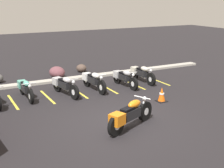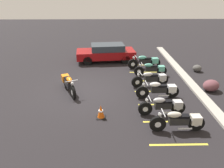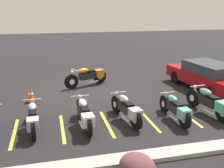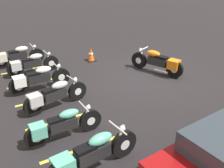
{
  "view_description": "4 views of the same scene",
  "coord_description": "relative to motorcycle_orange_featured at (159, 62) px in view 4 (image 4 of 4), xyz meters",
  "views": [
    {
      "loc": [
        -4.89,
        -8.7,
        4.14
      ],
      "look_at": [
        0.88,
        2.18,
        0.74
      ],
      "focal_mm": 50.0,
      "sensor_mm": 36.0,
      "label": 1
    },
    {
      "loc": [
        10.67,
        1.48,
        5.08
      ],
      "look_at": [
        0.11,
        1.7,
        0.44
      ],
      "focal_mm": 35.0,
      "sensor_mm": 36.0,
      "label": 2
    },
    {
      "loc": [
        1.86,
        11.78,
        3.69
      ],
      "look_at": [
        -0.7,
        1.34,
        0.57
      ],
      "focal_mm": 42.0,
      "sensor_mm": 36.0,
      "label": 3
    },
    {
      "loc": [
        -7.64,
        5.82,
        4.28
      ],
      "look_at": [
        -1.02,
        2.14,
        0.6
      ],
      "focal_mm": 42.0,
      "sensor_mm": 36.0,
      "label": 4
    }
  ],
  "objects": [
    {
      "name": "parked_bike_3",
      "position": [
        0.85,
        4.68,
        -0.03
      ],
      "size": [
        0.61,
        2.18,
        0.86
      ],
      "rotation": [
        0.0,
        0.0,
        -1.53
      ],
      "color": "black",
      "rests_on": "ground"
    },
    {
      "name": "motorcycle_orange_featured",
      "position": [
        0.0,
        0.0,
        0.0
      ],
      "size": [
        2.18,
        1.11,
        0.91
      ],
      "rotation": [
        0.0,
        0.0,
        0.4
      ],
      "color": "black",
      "rests_on": "ground"
    },
    {
      "name": "stall_line_6",
      "position": [
        4.47,
        4.59,
        -0.48
      ],
      "size": [
        0.1,
        2.1,
        0.0
      ],
      "primitive_type": "cube",
      "color": "gold",
      "rests_on": "ground"
    },
    {
      "name": "traffic_cone",
      "position": [
        2.64,
        1.79,
        -0.2
      ],
      "size": [
        0.4,
        0.4,
        0.61
      ],
      "color": "black",
      "rests_on": "ground"
    },
    {
      "name": "stall_line_4",
      "position": [
        1.55,
        4.59,
        -0.48
      ],
      "size": [
        0.1,
        2.1,
        0.0
      ],
      "primitive_type": "cube",
      "color": "gold",
      "rests_on": "ground"
    },
    {
      "name": "parked_bike_0",
      "position": [
        -3.64,
        4.72,
        -0.01
      ],
      "size": [
        0.7,
        2.28,
        0.9
      ],
      "rotation": [
        0.0,
        0.0,
        -1.45
      ],
      "color": "black",
      "rests_on": "ground"
    },
    {
      "name": "ground",
      "position": [
        -0.04,
        0.61,
        -0.49
      ],
      "size": [
        60.0,
        60.0,
        0.0
      ],
      "primitive_type": "plane",
      "color": "black"
    },
    {
      "name": "stall_line_1",
      "position": [
        -2.83,
        4.59,
        -0.48
      ],
      "size": [
        0.1,
        2.1,
        0.0
      ],
      "primitive_type": "cube",
      "color": "gold",
      "rests_on": "ground"
    },
    {
      "name": "parked_bike_5",
      "position": [
        3.63,
        4.85,
        -0.04
      ],
      "size": [
        0.6,
        2.13,
        0.84
      ],
      "rotation": [
        0.0,
        0.0,
        -1.56
      ],
      "color": "black",
      "rests_on": "ground"
    },
    {
      "name": "stall_line_5",
      "position": [
        3.01,
        4.59,
        -0.48
      ],
      "size": [
        0.1,
        2.1,
        0.0
      ],
      "primitive_type": "cube",
      "color": "gold",
      "rests_on": "ground"
    },
    {
      "name": "parked_bike_1",
      "position": [
        -2.22,
        4.89,
        -0.05
      ],
      "size": [
        0.58,
        2.07,
        0.81
      ],
      "rotation": [
        0.0,
        0.0,
        -1.55
      ],
      "color": "black",
      "rests_on": "ground"
    },
    {
      "name": "stall_line_2",
      "position": [
        -1.37,
        4.59,
        -0.48
      ],
      "size": [
        0.1,
        2.1,
        0.0
      ],
      "primitive_type": "cube",
      "color": "gold",
      "rests_on": "ground"
    },
    {
      "name": "parked_bike_4",
      "position": [
        2.42,
        4.53,
        -0.05
      ],
      "size": [
        0.58,
        2.08,
        0.82
      ],
      "rotation": [
        0.0,
        0.0,
        -1.53
      ],
      "color": "black",
      "rests_on": "ground"
    },
    {
      "name": "parked_bike_2",
      "position": [
        -0.6,
        4.57,
        -0.04
      ],
      "size": [
        0.73,
        2.13,
        0.84
      ],
      "rotation": [
        0.0,
        0.0,
        -1.4
      ],
      "color": "black",
      "rests_on": "ground"
    },
    {
      "name": "stall_line_3",
      "position": [
        0.09,
        4.59,
        -0.48
      ],
      "size": [
        0.1,
        2.1,
        0.0
      ],
      "primitive_type": "cube",
      "color": "gold",
      "rests_on": "ground"
    }
  ]
}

